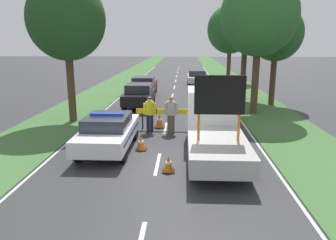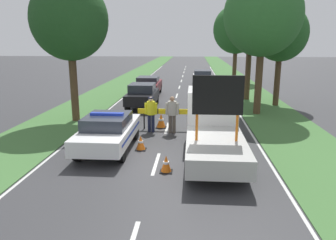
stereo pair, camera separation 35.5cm
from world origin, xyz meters
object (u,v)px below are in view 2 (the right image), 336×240
at_px(traffic_cone_near_police, 141,143).
at_px(queued_car_wagon_maroon, 148,85).
at_px(utility_pole, 260,42).
at_px(police_car, 108,131).
at_px(traffic_cone_behind_barrier, 161,121).
at_px(work_truck, 213,124).
at_px(roadside_tree_far_left, 236,29).
at_px(roadside_tree_near_left, 281,34).
at_px(roadside_tree_near_right, 69,20).
at_px(road_barrier, 169,113).
at_px(pedestrian_civilian, 172,112).
at_px(roadside_tree_mid_left, 251,22).
at_px(queued_car_sedan_black, 143,95).
at_px(police_officer, 151,111).
at_px(queued_car_van_white, 202,77).
at_px(traffic_cone_centre_front, 194,122).
at_px(traffic_cone_lane_edge, 166,164).
at_px(roadside_tree_mid_right, 263,15).
at_px(traffic_cone_near_truck, 112,121).

relative_size(traffic_cone_near_police, queued_car_wagon_maroon, 0.14).
bearing_deg(utility_pole, police_car, -132.63).
relative_size(traffic_cone_near_police, traffic_cone_behind_barrier, 0.82).
distance_m(work_truck, roadside_tree_far_left, 23.26).
height_order(roadside_tree_near_left, roadside_tree_far_left, roadside_tree_far_left).
bearing_deg(roadside_tree_near_right, road_barrier, -14.39).
xyz_separation_m(pedestrian_civilian, roadside_tree_mid_left, (4.96, 9.49, 4.52)).
xyz_separation_m(pedestrian_civilian, queued_car_sedan_black, (-2.32, 5.97, -0.21)).
bearing_deg(police_officer, roadside_tree_near_right, -36.84).
xyz_separation_m(road_barrier, roadside_tree_near_left, (6.77, 6.62, 3.89)).
distance_m(queued_car_sedan_black, utility_pole, 8.00).
bearing_deg(queued_car_wagon_maroon, road_barrier, 103.12).
relative_size(police_car, work_truck, 0.76).
relative_size(police_car, police_officer, 2.69).
relative_size(police_car, queued_car_van_white, 1.02).
xyz_separation_m(traffic_cone_centre_front, traffic_cone_behind_barrier, (-1.68, 0.07, 0.03)).
distance_m(roadside_tree_mid_left, utility_pole, 4.32).
xyz_separation_m(roadside_tree_near_left, roadside_tree_near_right, (-11.97, -5.29, 0.57)).
height_order(traffic_cone_lane_edge, roadside_tree_mid_left, roadside_tree_mid_left).
bearing_deg(traffic_cone_near_police, work_truck, 0.35).
distance_m(police_officer, queued_car_wagon_maroon, 11.13).
distance_m(pedestrian_civilian, traffic_cone_centre_front, 1.55).
relative_size(queued_car_sedan_black, roadside_tree_far_left, 0.51).
relative_size(roadside_tree_mid_right, roadside_tree_far_left, 1.02).
bearing_deg(police_car, traffic_cone_lane_edge, -43.40).
height_order(road_barrier, roadside_tree_near_left, roadside_tree_near_left).
bearing_deg(pedestrian_civilian, roadside_tree_mid_right, 56.21).
xyz_separation_m(police_officer, queued_car_wagon_maroon, (-1.63, 11.01, -0.24)).
xyz_separation_m(traffic_cone_near_truck, roadside_tree_near_right, (-2.25, 1.02, 5.03)).
bearing_deg(roadside_tree_mid_right, work_truck, -113.16).
xyz_separation_m(roadside_tree_near_left, utility_pole, (-1.66, -1.91, -0.54)).
bearing_deg(roadside_tree_near_left, queued_car_wagon_maroon, 157.31).
bearing_deg(roadside_tree_mid_left, roadside_tree_mid_right, -91.89).
relative_size(traffic_cone_near_truck, queued_car_wagon_maroon, 0.13).
bearing_deg(police_car, pedestrian_civilian, 44.87).
distance_m(queued_car_wagon_maroon, roadside_tree_mid_right, 11.10).
height_order(traffic_cone_near_truck, traffic_cone_lane_edge, traffic_cone_lane_edge).
distance_m(work_truck, roadside_tree_near_left, 11.53).
bearing_deg(roadside_tree_near_left, roadside_tree_near_right, -156.16).
xyz_separation_m(pedestrian_civilian, roadside_tree_near_left, (6.56, 7.30, 3.70)).
height_order(traffic_cone_near_police, traffic_cone_near_truck, traffic_cone_near_police).
bearing_deg(traffic_cone_centre_front, roadside_tree_near_right, 170.12).
distance_m(queued_car_wagon_maroon, roadside_tree_mid_left, 9.14).
distance_m(traffic_cone_near_police, roadside_tree_mid_right, 10.67).
distance_m(road_barrier, traffic_cone_lane_edge, 5.49).
bearing_deg(utility_pole, roadside_tree_far_left, 88.54).
xyz_separation_m(traffic_cone_near_truck, queued_car_van_white, (5.02, 16.73, 0.47)).
bearing_deg(work_truck, police_officer, -45.19).
distance_m(work_truck, traffic_cone_centre_front, 3.59).
bearing_deg(queued_car_wagon_maroon, traffic_cone_behind_barrier, 101.26).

